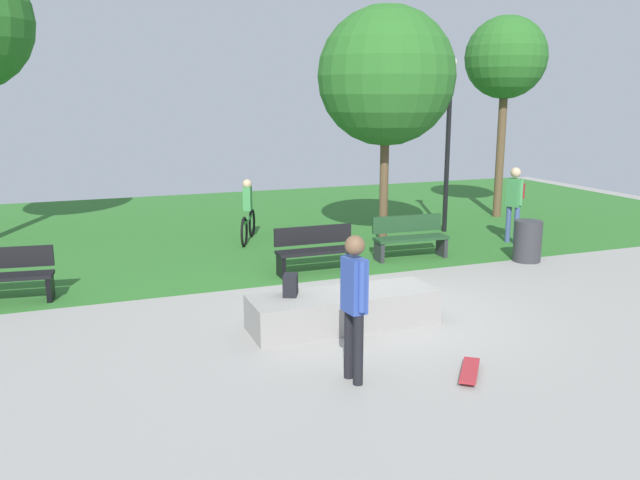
% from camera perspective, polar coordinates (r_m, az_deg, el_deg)
% --- Properties ---
extents(ground_plane, '(28.00, 28.00, 0.00)m').
position_cam_1_polar(ground_plane, '(10.55, 5.32, -6.26)').
color(ground_plane, gray).
extents(grass_lawn, '(26.60, 11.99, 0.01)m').
position_cam_1_polar(grass_lawn, '(17.85, -6.08, 1.50)').
color(grass_lawn, '#2D6B28').
rests_on(grass_lawn, ground_plane).
extents(concrete_ledge, '(2.85, 0.91, 0.52)m').
position_cam_1_polar(concrete_ledge, '(9.77, 2.09, -6.15)').
color(concrete_ledge, gray).
rests_on(concrete_ledge, ground_plane).
extents(backpack_on_ledge, '(0.30, 0.34, 0.32)m').
position_cam_1_polar(backpack_on_ledge, '(9.54, -2.62, -3.99)').
color(backpack_on_ledge, black).
rests_on(backpack_on_ledge, concrete_ledge).
extents(skater_performing_trick, '(0.24, 0.43, 1.82)m').
position_cam_1_polar(skater_performing_trick, '(7.69, 3.03, -4.99)').
color(skater_performing_trick, black).
rests_on(skater_performing_trick, ground_plane).
extents(skateboard_by_ledge, '(0.65, 0.75, 0.08)m').
position_cam_1_polar(skateboard_by_ledge, '(8.39, 13.06, -11.15)').
color(skateboard_by_ledge, '#A5262D').
rests_on(skateboard_by_ledge, ground_plane).
extents(skateboard_spare, '(0.72, 0.69, 0.08)m').
position_cam_1_polar(skateboard_spare, '(10.62, -2.87, -5.73)').
color(skateboard_spare, black).
rests_on(skateboard_spare, ground_plane).
extents(park_bench_far_right, '(1.61, 0.49, 0.91)m').
position_cam_1_polar(park_bench_far_right, '(12.64, -0.38, -0.79)').
color(park_bench_far_right, black).
rests_on(park_bench_far_right, ground_plane).
extents(park_bench_near_lamppost, '(1.65, 0.67, 0.91)m').
position_cam_1_polar(park_bench_near_lamppost, '(12.08, -26.19, -2.73)').
color(park_bench_near_lamppost, black).
rests_on(park_bench_near_lamppost, ground_plane).
extents(park_bench_by_oak, '(1.62, 0.55, 0.91)m').
position_cam_1_polar(park_bench_by_oak, '(13.92, 7.93, 0.33)').
color(park_bench_by_oak, '#1E4223').
rests_on(park_bench_by_oak, ground_plane).
extents(tree_tall_oak, '(3.09, 3.09, 5.39)m').
position_cam_1_polar(tree_tall_oak, '(14.93, 5.86, 14.15)').
color(tree_tall_oak, brown).
rests_on(tree_tall_oak, grass_lawn).
extents(tree_slender_maple, '(2.25, 2.25, 5.58)m').
position_cam_1_polar(tree_slender_maple, '(19.16, 16.07, 15.08)').
color(tree_slender_maple, brown).
rests_on(tree_slender_maple, grass_lawn).
extents(lamp_post, '(0.28, 0.28, 4.36)m').
position_cam_1_polar(lamp_post, '(16.63, 11.26, 9.68)').
color(lamp_post, black).
rests_on(lamp_post, ground_plane).
extents(trash_bin, '(0.58, 0.58, 0.86)m').
position_cam_1_polar(trash_bin, '(14.23, 17.83, -0.09)').
color(trash_bin, '#333338').
rests_on(trash_bin, ground_plane).
extents(pedestrian_with_backpack, '(0.42, 0.41, 1.79)m').
position_cam_1_polar(pedestrian_with_backpack, '(15.84, 16.78, 3.61)').
color(pedestrian_with_backpack, '#3F5184').
rests_on(pedestrian_with_backpack, ground_plane).
extents(cyclist_on_bicycle, '(0.80, 1.68, 1.52)m').
position_cam_1_polar(cyclist_on_bicycle, '(15.52, -6.37, 2.20)').
color(cyclist_on_bicycle, black).
rests_on(cyclist_on_bicycle, ground_plane).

